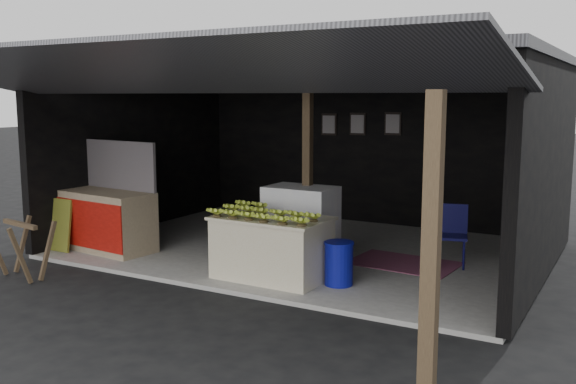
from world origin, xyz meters
The scene contains 13 objects.
ground centered at (0.00, 0.00, 0.00)m, with size 80.00×80.00×0.00m, color black.
concrete_slab centered at (0.00, 2.50, 0.03)m, with size 7.00×5.00×0.06m, color gray.
shophouse centered at (0.00, 2.82, 2.10)m, with size 7.40×7.29×3.02m.
banana_table centered at (0.38, 0.73, 0.47)m, with size 1.51×0.95×0.82m.
banana_pile centered at (0.38, 0.73, 0.97)m, with size 1.38×0.83×0.16m, color #CED92E, non-canonical shape.
white_crate centered at (0.29, 1.71, 0.61)m, with size 0.99×0.68×1.10m.
neighbor_stall centered at (-2.72, 0.84, 0.57)m, with size 1.71×0.90×1.70m.
green_signboard centered at (-3.32, 0.42, 0.47)m, with size 0.55×0.04×0.82m, color black.
sawhorse centered at (-2.65, -0.78, 0.50)m, with size 0.80×0.79×0.78m.
water_barrel centered at (1.29, 0.88, 0.33)m, with size 0.36×0.36×0.53m, color #0C1084.
plastic_chair centered at (2.28, 2.57, 0.57)m, with size 0.50×0.50×0.87m.
magenta_rug centered at (1.66, 2.31, 0.07)m, with size 1.50×1.00×0.01m, color #681745.
picture_frames centered at (-0.17, 4.89, 1.93)m, with size 1.62×0.04×0.46m.
Camera 1 is at (4.62, -6.36, 2.45)m, focal length 40.00 mm.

